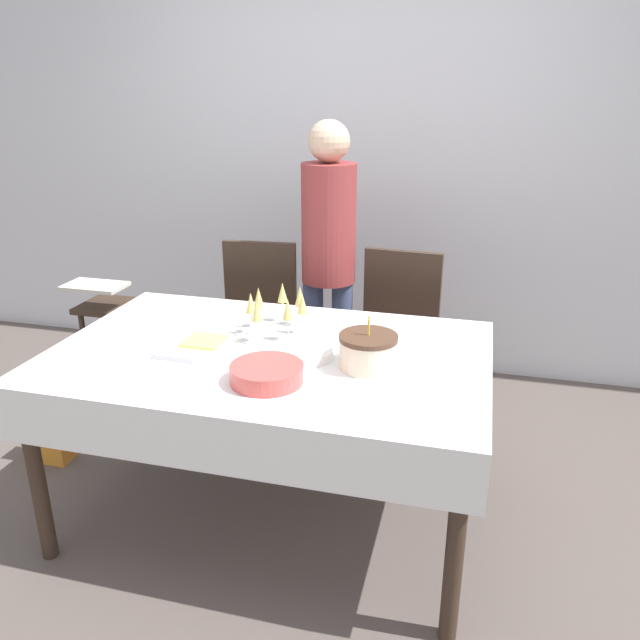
{
  "coord_description": "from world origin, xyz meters",
  "views": [
    {
      "loc": [
        0.76,
        -2.1,
        1.72
      ],
      "look_at": [
        0.19,
        0.07,
        0.88
      ],
      "focal_mm": 35.0,
      "sensor_mm": 36.0,
      "label": 1
    }
  ],
  "objects": [
    {
      "name": "fork_pile",
      "position": [
        -0.31,
        -0.16,
        0.77
      ],
      "size": [
        0.17,
        0.06,
        0.02
      ],
      "color": "silver",
      "rests_on": "dining_table"
    },
    {
      "name": "high_chair",
      "position": [
        -1.27,
        0.83,
        0.48
      ],
      "size": [
        0.33,
        0.35,
        0.71
      ],
      "color": "#38281E",
      "rests_on": "ground_plane"
    },
    {
      "name": "plate_stack_dessert",
      "position": [
        0.16,
        -0.03,
        0.78
      ],
      "size": [
        0.19,
        0.19,
        0.03
      ],
      "color": "white",
      "rests_on": "dining_table"
    },
    {
      "name": "wall_back",
      "position": [
        0.0,
        1.73,
        1.35
      ],
      "size": [
        8.0,
        0.05,
        2.7
      ],
      "color": "silver",
      "rests_on": "ground_plane"
    },
    {
      "name": "dining_table",
      "position": [
        0.0,
        0.0,
        0.66
      ],
      "size": [
        1.68,
        1.08,
        0.76
      ],
      "color": "white",
      "rests_on": "ground_plane"
    },
    {
      "name": "dining_chair_far_left",
      "position": [
        -0.38,
        0.86,
        0.52
      ],
      "size": [
        0.45,
        0.45,
        0.95
      ],
      "color": "#38281E",
      "rests_on": "ground_plane"
    },
    {
      "name": "champagne_tray",
      "position": [
        -0.03,
        0.19,
        0.84
      ],
      "size": [
        0.35,
        0.35,
        0.18
      ],
      "color": "silver",
      "rests_on": "dining_table"
    },
    {
      "name": "gift_bag",
      "position": [
        -1.19,
        0.12,
        0.12
      ],
      "size": [
        0.19,
        0.11,
        0.24
      ],
      "color": "orange",
      "rests_on": "ground_plane"
    },
    {
      "name": "cake_knife",
      "position": [
        0.37,
        -0.22,
        0.77
      ],
      "size": [
        0.3,
        0.09,
        0.0
      ],
      "color": "silver",
      "rests_on": "dining_table"
    },
    {
      "name": "person_standing",
      "position": [
        -0.0,
        0.95,
        0.95
      ],
      "size": [
        0.28,
        0.28,
        1.58
      ],
      "color": "#3F4C72",
      "rests_on": "ground_plane"
    },
    {
      "name": "dining_chair_far_right",
      "position": [
        0.38,
        0.86,
        0.52
      ],
      "size": [
        0.46,
        0.46,
        0.95
      ],
      "color": "#38281E",
      "rests_on": "ground_plane"
    },
    {
      "name": "ground_plane",
      "position": [
        0.0,
        0.0,
        0.0
      ],
      "size": [
        12.0,
        12.0,
        0.0
      ],
      "primitive_type": "plane",
      "color": "#564C47"
    },
    {
      "name": "plate_stack_main",
      "position": [
        0.08,
        -0.26,
        0.79
      ],
      "size": [
        0.26,
        0.26,
        0.06
      ],
      "color": "#CC4C47",
      "rests_on": "dining_table"
    },
    {
      "name": "birthday_cake",
      "position": [
        0.4,
        -0.05,
        0.83
      ],
      "size": [
        0.21,
        0.21,
        0.2
      ],
      "color": "beige",
      "rests_on": "dining_table"
    },
    {
      "name": "napkin_pile",
      "position": [
        -0.28,
        0.01,
        0.77
      ],
      "size": [
        0.15,
        0.15,
        0.01
      ],
      "color": "#E0D166",
      "rests_on": "dining_table"
    }
  ]
}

